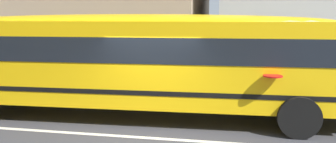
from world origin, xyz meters
TOP-DOWN VIEW (x-y plane):
  - ground_plane at (0.00, 0.00)m, footprint 400.00×400.00m
  - sidewalk_far at (0.00, 7.05)m, footprint 120.00×3.00m
  - lane_centreline at (0.00, 0.00)m, footprint 110.00×0.16m
  - school_bus at (-0.53, 1.89)m, footprint 13.81×3.31m

SIDE VIEW (x-z plane):
  - ground_plane at x=0.00m, z-range 0.00..0.00m
  - lane_centreline at x=0.00m, z-range 0.00..0.01m
  - sidewalk_far at x=0.00m, z-range 0.00..0.01m
  - school_bus at x=-0.53m, z-range 0.29..3.36m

